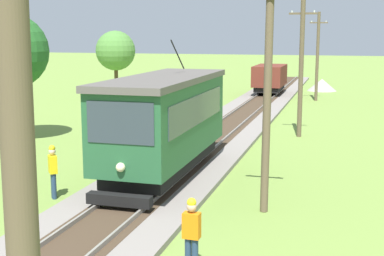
# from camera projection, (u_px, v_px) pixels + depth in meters

# --- Properties ---
(red_tram) EXTENTS (2.60, 8.54, 4.79)m
(red_tram) POSITION_uv_depth(u_px,v_px,m) (165.00, 121.00, 19.50)
(red_tram) COLOR #235633
(red_tram) RESTS_ON rail_right
(freight_car) EXTENTS (2.40, 5.20, 2.31)m
(freight_car) POSITION_uv_depth(u_px,v_px,m) (270.00, 78.00, 46.12)
(freight_car) COLOR maroon
(freight_car) RESTS_ON rail_right
(utility_pole_near_tram) EXTENTS (1.40, 0.59, 7.24)m
(utility_pole_near_tram) POSITION_uv_depth(u_px,v_px,m) (268.00, 89.00, 15.86)
(utility_pole_near_tram) COLOR brown
(utility_pole_near_tram) RESTS_ON ground
(utility_pole_mid) EXTENTS (1.40, 0.41, 7.18)m
(utility_pole_mid) POSITION_uv_depth(u_px,v_px,m) (301.00, 66.00, 27.40)
(utility_pole_mid) COLOR brown
(utility_pole_mid) RESTS_ON ground
(utility_pole_far) EXTENTS (1.40, 0.44, 6.99)m
(utility_pole_far) POSITION_uv_depth(u_px,v_px,m) (317.00, 56.00, 42.35)
(utility_pole_far) COLOR brown
(utility_pole_far) RESTS_ON ground
(gravel_pile) EXTENTS (2.72, 2.72, 1.13)m
(gravel_pile) POSITION_uv_depth(u_px,v_px,m) (322.00, 85.00, 50.39)
(gravel_pile) COLOR #9E998E
(gravel_pile) RESTS_ON ground
(track_worker) EXTENTS (0.39, 0.25, 1.78)m
(track_worker) POSITION_uv_depth(u_px,v_px,m) (192.00, 233.00, 11.91)
(track_worker) COLOR navy
(track_worker) RESTS_ON ground
(second_worker) EXTENTS (0.43, 0.45, 1.78)m
(second_worker) POSITION_uv_depth(u_px,v_px,m) (53.00, 169.00, 17.46)
(second_worker) COLOR navy
(second_worker) RESTS_ON ground
(tree_right_near) EXTENTS (3.71, 3.71, 6.33)m
(tree_right_near) POSITION_uv_depth(u_px,v_px,m) (10.00, 51.00, 26.25)
(tree_right_near) COLOR #4C3823
(tree_right_near) RESTS_ON ground
(tree_left_far) EXTENTS (3.33, 3.33, 5.56)m
(tree_left_far) POSITION_uv_depth(u_px,v_px,m) (116.00, 51.00, 45.15)
(tree_left_far) COLOR #4C3823
(tree_left_far) RESTS_ON ground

